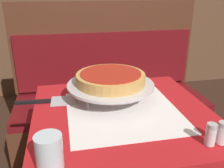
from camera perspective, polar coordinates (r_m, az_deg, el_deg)
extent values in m
cube|color=red|center=(1.04, 2.54, -7.03)|extent=(0.73, 0.73, 0.03)
cube|color=white|center=(1.03, 2.55, -6.25)|extent=(0.45, 0.45, 0.00)
cube|color=red|center=(1.07, 2.48, -10.12)|extent=(0.72, 0.72, 0.10)
cube|color=#4C331E|center=(1.50, -13.66, -15.24)|extent=(0.05, 0.05, 0.74)
cube|color=#4C331E|center=(1.60, 11.09, -12.50)|extent=(0.05, 0.05, 0.74)
cube|color=#1E6B33|center=(2.63, -1.55, 10.62)|extent=(0.67, 0.67, 0.03)
cube|color=white|center=(2.63, -1.56, 10.96)|extent=(0.41, 0.41, 0.00)
cube|color=#1E6B33|center=(2.65, -1.54, 8.99)|extent=(0.66, 0.66, 0.12)
cube|color=#4C331E|center=(2.42, -7.16, -0.08)|extent=(0.05, 0.05, 0.74)
cube|color=#4C331E|center=(2.53, 6.40, 0.92)|extent=(0.05, 0.05, 0.74)
cube|color=#4C331E|center=(2.98, -8.16, 4.03)|extent=(0.05, 0.05, 0.74)
cube|color=#4C331E|center=(3.07, 3.02, 4.74)|extent=(0.05, 0.05, 0.74)
cube|color=#4C2819|center=(1.98, -0.18, -10.34)|extent=(1.41, 0.54, 0.42)
cube|color=#600F14|center=(1.86, -0.19, -4.05)|extent=(1.38, 0.53, 0.06)
cube|color=#4C2819|center=(1.97, -1.60, 8.63)|extent=(1.41, 0.06, 0.67)
cube|color=#600F14|center=(1.95, -1.35, 5.47)|extent=(1.35, 0.02, 0.43)
cylinder|color=#ADADB2|center=(1.23, -1.51, 0.24)|extent=(0.01, 0.01, 0.06)
cylinder|color=#ADADB2|center=(1.04, -5.69, -4.00)|extent=(0.01, 0.01, 0.06)
cylinder|color=#ADADB2|center=(1.09, 6.21, -2.96)|extent=(0.01, 0.01, 0.06)
cylinder|color=#ADADB2|center=(1.11, -0.32, -0.80)|extent=(0.26, 0.26, 0.01)
cylinder|color=silver|center=(1.10, -0.32, -0.51)|extent=(0.37, 0.37, 0.01)
cylinder|color=silver|center=(1.10, -0.32, -0.13)|extent=(0.38, 0.38, 0.01)
cylinder|color=tan|center=(1.09, -0.32, 1.22)|extent=(0.30, 0.30, 0.05)
cylinder|color=#B22819|center=(1.08, -0.32, 2.40)|extent=(0.27, 0.27, 0.01)
cube|color=#BCBCC1|center=(1.13, -10.84, -3.77)|extent=(0.12, 0.10, 0.00)
cube|color=black|center=(1.15, -17.60, -3.90)|extent=(0.15, 0.03, 0.01)
cylinder|color=silver|center=(0.73, -14.17, -14.82)|extent=(0.08, 0.08, 0.10)
cylinder|color=silver|center=(0.87, 21.56, -11.11)|extent=(0.03, 0.03, 0.06)
cylinder|color=#B7B7BC|center=(0.85, 21.90, -8.96)|extent=(0.03, 0.03, 0.02)
cylinder|color=silver|center=(0.89, 23.79, -10.61)|extent=(0.03, 0.03, 0.06)
cylinder|color=#B7B7BC|center=(0.87, 24.16, -8.47)|extent=(0.03, 0.03, 0.02)
cube|color=black|center=(2.64, -2.29, 11.35)|extent=(0.15, 0.15, 0.03)
cylinder|color=black|center=(2.63, -2.31, 12.99)|extent=(0.01, 0.01, 0.12)
cylinder|color=gold|center=(2.68, -2.49, 12.84)|extent=(0.04, 0.04, 0.09)
cylinder|color=#99194C|center=(2.60, -3.19, 12.56)|extent=(0.04, 0.04, 0.09)
cylinder|color=red|center=(2.61, -1.25, 12.64)|extent=(0.04, 0.04, 0.09)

